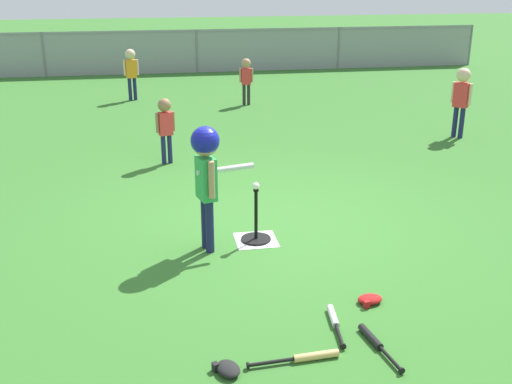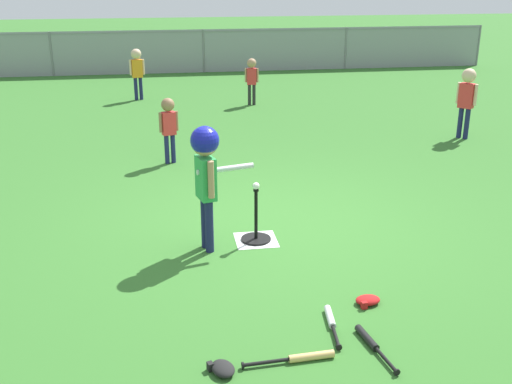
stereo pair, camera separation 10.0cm
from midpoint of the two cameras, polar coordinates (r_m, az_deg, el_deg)
The scene contains 15 objects.
ground_plane at distance 7.05m, azimuth 1.45°, elevation -2.97°, with size 60.00×60.00×0.00m, color #336B28.
home_plate at distance 6.65m, azimuth -0.43°, elevation -4.42°, with size 0.44×0.44×0.01m, color white.
batting_tee at distance 6.61m, azimuth -0.43°, elevation -3.78°, with size 0.32×0.32×0.58m.
baseball_on_tee at distance 6.42m, azimuth -0.45°, elevation 0.56°, with size 0.07×0.07×0.07m, color white.
batter_child at distance 6.13m, azimuth -5.07°, elevation 2.64°, with size 0.64×0.36×1.31m.
fielder_deep_center at distance 13.06m, azimuth -1.13°, elevation 10.70°, with size 0.29×0.19×0.97m.
fielder_deep_left at distance 9.14m, azimuth -8.66°, elevation 6.38°, with size 0.28×0.19×0.98m.
fielder_near_right at distance 13.80m, azimuth -11.64°, elevation 11.16°, with size 0.32×0.22×1.10m.
fielder_deep_right at distance 10.99m, azimuth 18.16°, elevation 8.63°, with size 0.26×0.28×1.18m.
spare_bat_silver at distance 5.22m, azimuth 6.67°, elevation -11.66°, with size 0.12×0.59×0.06m.
spare_bat_wood at distance 4.77m, azimuth 4.08°, elevation -14.93°, with size 0.71×0.10×0.06m.
spare_bat_black at distance 5.01m, azimuth 10.29°, elevation -13.37°, with size 0.15×0.62×0.06m.
glove_by_plate at distance 4.64m, azimuth -3.27°, elevation -15.94°, with size 0.23×0.26×0.07m.
glove_near_bats at distance 5.55m, azimuth 9.92°, elevation -9.72°, with size 0.24×0.19×0.07m.
outfield_fence at distance 17.31m, azimuth -5.65°, elevation 12.92°, with size 16.06×0.06×1.15m.
Camera 1 is at (-1.33, -6.35, 2.77)m, focal length 43.44 mm.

